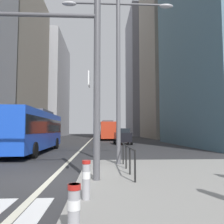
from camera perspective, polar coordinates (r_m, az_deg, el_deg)
ground_plane at (r=28.65m, az=-6.35°, el=-7.90°), size 160.00×160.00×0.00m
median_island at (r=8.59m, az=24.09°, el=-15.21°), size 9.00×10.00×0.15m
lane_centre_line at (r=38.62m, az=-5.43°, el=-7.01°), size 0.20×80.00×0.01m
office_tower_left_mid at (r=50.78m, az=-23.63°, el=11.27°), size 10.20×20.81×30.35m
office_tower_left_far at (r=74.87m, az=-16.56°, el=5.63°), size 13.10×23.69×29.23m
office_tower_right_mid at (r=58.46m, az=13.67°, el=22.27°), size 10.56×17.20×55.82m
office_tower_right_far at (r=76.07m, az=8.95°, el=8.96°), size 12.82×18.36×38.64m
city_bus_blue_oncoming at (r=19.11m, az=-18.98°, el=-3.91°), size 2.76×11.57×3.40m
city_bus_red_receding at (r=42.44m, az=-1.23°, el=-4.32°), size 2.91×10.88×3.40m
city_bus_red_distant at (r=63.06m, az=-2.30°, el=-4.36°), size 2.89×10.68×3.40m
car_oncoming_mid at (r=43.95m, az=-14.96°, el=-5.28°), size 2.08×4.10×1.94m
car_receding_near at (r=52.71m, az=-0.45°, el=-5.27°), size 2.16×4.34×1.94m
car_receding_far at (r=28.81m, az=2.61°, el=-5.94°), size 2.11×4.07×1.94m
traffic_signal_gantry at (r=8.16m, az=-17.68°, el=12.58°), size 5.83×0.65×6.00m
street_lamp_post at (r=11.59m, az=1.55°, el=13.38°), size 5.50×0.32×8.00m
bollard_front at (r=3.74m, az=-9.31°, el=-22.20°), size 0.20×0.20×0.79m
bollard_left at (r=5.59m, az=-6.33°, el=-15.70°), size 0.20×0.20×0.89m
pedestrian_railing at (r=9.14m, az=3.90°, el=-9.93°), size 0.06×3.81×0.98m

